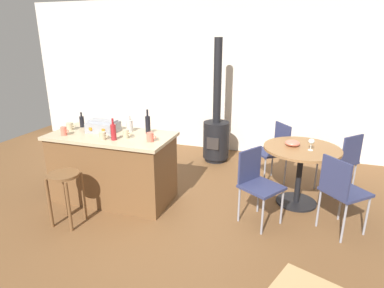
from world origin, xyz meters
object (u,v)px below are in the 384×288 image
(cup_3, at_px, (103,136))
(serving_bowl, at_px, (292,143))
(cup_1, at_px, (150,137))
(cup_2, at_px, (126,134))
(wine_glass, at_px, (311,142))
(folding_chair_far, at_px, (341,189))
(bottle_1, at_px, (148,124))
(kitchen_island, at_px, (113,167))
(folding_chair_right, at_px, (274,148))
(dining_table, at_px, (301,161))
(bottle_2, at_px, (114,132))
(toolbox, at_px, (103,126))
(folding_chair_left, at_px, (342,159))
(bottle_0, at_px, (82,121))
(wooden_stool, at_px, (65,186))
(wood_stove, at_px, (216,133))
(folding_chair_near, at_px, (257,181))
(bottle_3, at_px, (130,125))
(cup_4, at_px, (64,131))
(cup_0, at_px, (70,126))

(cup_3, distance_m, serving_bowl, 2.31)
(cup_1, bearing_deg, cup_2, 174.30)
(wine_glass, bearing_deg, folding_chair_far, -55.63)
(bottle_1, bearing_deg, serving_bowl, 14.45)
(kitchen_island, height_order, folding_chair_right, kitchen_island)
(kitchen_island, xyz_separation_m, dining_table, (2.29, 0.61, 0.13))
(bottle_1, bearing_deg, bottle_2, -125.76)
(toolbox, bearing_deg, folding_chair_left, 18.57)
(dining_table, relative_size, bottle_0, 4.56)
(wooden_stool, xyz_separation_m, bottle_0, (-0.37, 0.89, 0.50))
(cup_2, bearing_deg, folding_chair_left, 24.25)
(wood_stove, bearing_deg, folding_chair_near, -62.19)
(wood_stove, relative_size, bottle_0, 10.06)
(bottle_2, distance_m, bottle_3, 0.37)
(folding_chair_far, bearing_deg, serving_bowl, 132.68)
(wood_stove, distance_m, toolbox, 2.04)
(bottle_2, distance_m, cup_2, 0.15)
(bottle_3, xyz_separation_m, cup_2, (0.10, -0.27, -0.03))
(cup_1, bearing_deg, serving_bowl, 25.39)
(folding_chair_right, bearing_deg, folding_chair_left, -7.61)
(bottle_0, distance_m, bottle_1, 0.98)
(toolbox, distance_m, bottle_1, 0.59)
(bottle_3, bearing_deg, bottle_2, -90.75)
(serving_bowl, bearing_deg, toolbox, -166.48)
(wine_glass, bearing_deg, wooden_stool, -154.28)
(bottle_0, height_order, cup_4, bottle_0)
(cup_2, bearing_deg, folding_chair_near, 3.85)
(kitchen_island, bearing_deg, cup_0, 178.29)
(folding_chair_near, height_order, bottle_3, bottle_3)
(folding_chair_near, xyz_separation_m, folding_chair_far, (0.87, 0.03, 0.02))
(wooden_stool, xyz_separation_m, wine_glass, (2.57, 1.24, 0.40))
(wooden_stool, relative_size, folding_chair_left, 0.73)
(folding_chair_far, bearing_deg, kitchen_island, -178.73)
(wooden_stool, bearing_deg, cup_0, 120.80)
(bottle_0, relative_size, cup_1, 1.71)
(dining_table, relative_size, bottle_1, 3.02)
(bottle_0, distance_m, serving_bowl, 2.77)
(cup_4, bearing_deg, folding_chair_left, 21.12)
(folding_chair_far, distance_m, folding_chair_left, 1.03)
(bottle_1, xyz_separation_m, bottle_2, (-0.27, -0.37, -0.02))
(folding_chair_right, xyz_separation_m, cup_0, (-2.54, -1.18, 0.42))
(folding_chair_far, height_order, wood_stove, wood_stove)
(bottle_2, bearing_deg, cup_2, 46.44)
(serving_bowl, bearing_deg, bottle_2, -157.85)
(cup_4, relative_size, serving_bowl, 0.60)
(folding_chair_right, bearing_deg, kitchen_island, -148.10)
(dining_table, height_order, folding_chair_left, folding_chair_left)
(serving_bowl, bearing_deg, bottle_3, -167.44)
(wooden_stool, height_order, serving_bowl, serving_bowl)
(folding_chair_far, distance_m, cup_4, 3.27)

